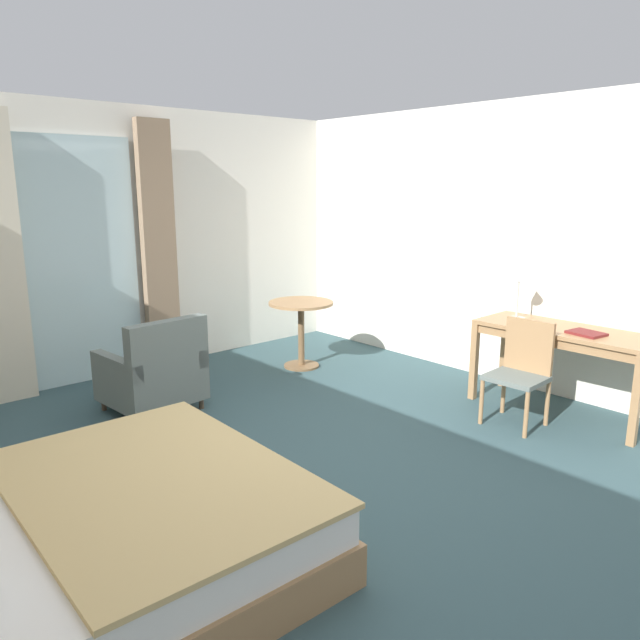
{
  "coord_description": "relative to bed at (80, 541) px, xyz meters",
  "views": [
    {
      "loc": [
        -2.55,
        -2.94,
        1.98
      ],
      "look_at": [
        0.43,
        0.4,
        0.97
      ],
      "focal_mm": 33.61,
      "sensor_mm": 36.0,
      "label": 1
    }
  ],
  "objects": [
    {
      "name": "bed",
      "position": [
        0.0,
        0.0,
        0.0
      ],
      "size": [
        2.11,
        1.92,
        1.03
      ],
      "color": "#9E754C",
      "rests_on": "ground"
    },
    {
      "name": "desk_chair",
      "position": [
        3.58,
        -0.33,
        0.23
      ],
      "size": [
        0.42,
        0.46,
        0.88
      ],
      "color": "slate",
      "rests_on": "ground"
    },
    {
      "name": "ground",
      "position": [
        1.67,
        0.16,
        -0.3
      ],
      "size": [
        6.2,
        6.82,
        0.1
      ],
      "primitive_type": "cube",
      "color": "#334C51"
    },
    {
      "name": "curtain_panel_right",
      "position": [
        2.09,
        3.13,
        1.07
      ],
      "size": [
        0.36,
        0.1,
        2.64
      ],
      "primitive_type": "cube",
      "color": "#897056",
      "rests_on": "ground"
    },
    {
      "name": "closed_book",
      "position": [
        3.97,
        -0.66,
        0.52
      ],
      "size": [
        0.25,
        0.3,
        0.02
      ],
      "primitive_type": "cube",
      "rotation": [
        0.0,
        0.0,
        -0.16
      ],
      "color": "maroon",
      "rests_on": "writing_desk"
    },
    {
      "name": "wall_right",
      "position": [
        4.51,
        0.16,
        1.14
      ],
      "size": [
        0.12,
        6.42,
        2.78
      ],
      "primitive_type": "cube",
      "color": "white",
      "rests_on": "ground"
    },
    {
      "name": "armchair_by_window",
      "position": [
        1.39,
        1.97,
        0.09
      ],
      "size": [
        0.8,
        0.78,
        0.87
      ],
      "color": "slate",
      "rests_on": "ground"
    },
    {
      "name": "writing_desk",
      "position": [
        4.06,
        -0.44,
        0.42
      ],
      "size": [
        0.63,
        1.5,
        0.77
      ],
      "color": "#9E754C",
      "rests_on": "ground"
    },
    {
      "name": "balcony_glass_door",
      "position": [
        1.32,
        3.23,
        0.97
      ],
      "size": [
        1.12,
        0.02,
        2.44
      ],
      "primitive_type": "cube",
      "color": "silver",
      "rests_on": "ground"
    },
    {
      "name": "desk_lamp",
      "position": [
        4.08,
        0.01,
        0.84
      ],
      "size": [
        0.17,
        0.19,
        0.48
      ],
      "color": "#B7B2A8",
      "rests_on": "writing_desk"
    },
    {
      "name": "wall_back",
      "position": [
        1.67,
        3.31,
        1.14
      ],
      "size": [
        5.8,
        0.12,
        2.78
      ],
      "primitive_type": "cube",
      "color": "white",
      "rests_on": "ground"
    },
    {
      "name": "round_cafe_table",
      "position": [
        3.22,
        2.12,
        0.29
      ],
      "size": [
        0.71,
        0.71,
        0.74
      ],
      "color": "#9E754C",
      "rests_on": "ground"
    }
  ]
}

